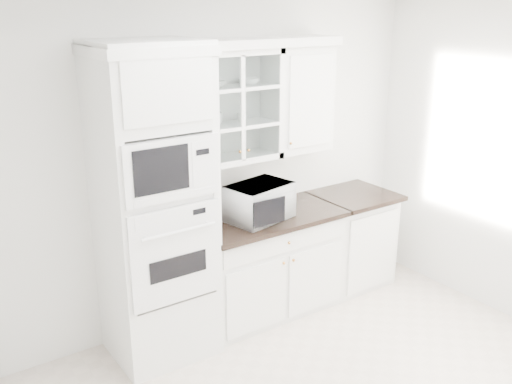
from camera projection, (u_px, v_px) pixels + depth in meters
room_shell at (324, 143)px, 3.64m from camera, size 4.00×3.50×2.70m
oven_column at (155, 208)px, 4.19m from camera, size 0.76×0.68×2.40m
base_cabinet_run at (266, 263)px, 5.00m from camera, size 1.32×0.67×0.92m
extra_base_cabinet at (350, 238)px, 5.54m from camera, size 0.72×0.67×0.92m
upper_cabinet_glass at (232, 106)px, 4.54m from camera, size 0.80×0.33×0.90m
upper_cabinet_solid at (298, 98)px, 4.90m from camera, size 0.55×0.33×0.90m
crown_molding at (221, 44)px, 4.31m from camera, size 2.14×0.38×0.07m
countertop_microwave at (258, 201)px, 4.71m from camera, size 0.60×0.53×0.30m
bowl_a at (209, 85)px, 4.35m from camera, size 0.24×0.24×0.06m
bowl_b at (248, 81)px, 4.54m from camera, size 0.20×0.20×0.05m
cup_a at (214, 119)px, 4.47m from camera, size 0.14×0.14×0.11m
cup_b at (242, 117)px, 4.62m from camera, size 0.11×0.11×0.08m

